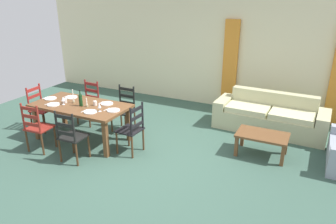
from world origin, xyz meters
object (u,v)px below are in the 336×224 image
Objects in this scene: dining_table at (81,109)px; dining_chair_head_west at (40,108)px; dining_chair_near_left at (37,127)px; couch at (270,117)px; dining_chair_far_right at (124,109)px; dining_chair_head_east at (132,129)px; coffee_cup_primary at (95,103)px; wine_glass_near_left at (63,99)px; coffee_table at (262,137)px; coffee_cup_secondary at (65,101)px; dining_chair_far_left at (89,103)px; wine_bottle at (81,100)px; dining_chair_near_right at (71,136)px; wine_glass_near_right at (99,106)px.

dining_table is 1.17m from dining_chair_head_west.
dining_chair_near_left is 4.69m from couch.
couch is (2.80, 1.35, -0.19)m from dining_chair_far_right.
dining_chair_head_west is 4.92m from couch.
coffee_cup_primary is (-0.90, 0.13, 0.32)m from dining_chair_head_east.
coffee_table is (3.64, 1.06, -0.51)m from wine_glass_near_left.
coffee_cup_secondary is (-0.04, 0.09, -0.07)m from wine_glass_near_left.
coffee_cup_secondary is (-0.62, -0.14, 0.00)m from coffee_cup_primary.
coffee_table is at bearing 14.74° from coffee_cup_secondary.
dining_table is at bearing -60.15° from dining_chair_far_left.
dining_chair_near_left is 0.72m from wine_glass_near_left.
dining_chair_far_right is 0.78m from coffee_cup_primary.
coffee_cup_secondary is 4.26m from couch.
wine_bottle is at bearing 55.12° from dining_chair_near_left.
couch is at bearing 32.40° from wine_glass_near_left.
dining_chair_near_left is at bearing -124.88° from wine_bottle.
wine_bottle is (0.48, 0.69, 0.39)m from dining_chair_near_left.
wine_bottle is at bearing -58.29° from dining_chair_far_left.
dining_table is 21.11× the size of coffee_cup_primary.
dining_chair_near_right reaches higher than wine_glass_near_left.
wine_glass_near_right is at bearing -84.20° from dining_chair_far_right.
dining_chair_near_right is 1.01m from wine_glass_near_left.
coffee_cup_secondary is at bearing -134.29° from dining_chair_far_right.
dining_chair_head_west is 1.48m from coffee_cup_primary.
coffee_cup_secondary is at bearing -166.90° from coffee_cup_primary.
wine_glass_near_right reaches higher than coffee_cup_secondary.
dining_chair_near_left is (-0.41, -0.74, -0.19)m from dining_table.
dining_chair_near_right and dining_chair_far_right have the same top height.
coffee_cup_primary is (0.23, 0.14, -0.07)m from wine_bottle.
dining_table is at bearing 9.42° from coffee_cup_secondary.
dining_chair_far_left is 3.79m from coffee_table.
wine_glass_near_right reaches higher than coffee_table.
dining_chair_head_west is 0.89m from coffee_cup_secondary.
dining_chair_head_east is at bearing -1.64° from dining_chair_head_west.
wine_bottle is 3.46m from coffee_table.
dining_chair_near_left is 1.00× the size of dining_chair_head_east.
dining_chair_near_right is at bearing -92.69° from dining_chair_far_right.
dining_chair_far_right is at bearing 87.31° from dining_chair_near_right.
wine_glass_near_left reaches higher than coffee_table.
wine_bottle is at bearing -179.18° from dining_chair_head_east.
wine_glass_near_left is 4.28m from couch.
wine_glass_near_right reaches higher than coffee_cup_primary.
dining_chair_far_left is 5.96× the size of wine_glass_near_right.
dining_chair_far_left is at bearing 99.15° from wine_glass_near_left.
coffee_table is at bearing 29.67° from dining_chair_near_right.
dining_chair_far_right reaches higher than dining_table.
coffee_table is (4.50, 0.88, -0.12)m from dining_chair_head_west.
wine_glass_near_left is 1.79× the size of coffee_cup_primary.
dining_chair_far_left reaches higher than coffee_table.
dining_chair_far_left is 0.89m from coffee_cup_secondary.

